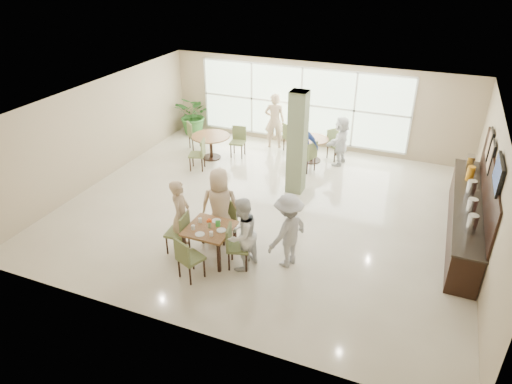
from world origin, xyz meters
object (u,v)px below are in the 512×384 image
at_px(potted_plant, 194,115).
at_px(adult_standing, 275,121).
at_px(teen_left, 181,215).
at_px(main_table, 210,231).
at_px(round_table_right, 312,144).
at_px(adult_a, 303,147).
at_px(teen_right, 242,234).
at_px(adult_b, 341,141).
at_px(round_table_left, 211,140).
at_px(buffet_counter, 466,215).
at_px(teen_standing, 288,231).
at_px(teen_far, 220,206).

relative_size(potted_plant, adult_standing, 0.77).
bearing_deg(potted_plant, teen_left, -63.43).
bearing_deg(main_table, round_table_right, 83.80).
distance_m(potted_plant, adult_a, 4.71).
xyz_separation_m(potted_plant, adult_standing, (3.05, -0.07, 0.22)).
xyz_separation_m(teen_right, adult_standing, (-1.62, 6.39, 0.11)).
bearing_deg(main_table, adult_b, 75.72).
distance_m(round_table_left, adult_b, 4.03).
xyz_separation_m(round_table_right, adult_standing, (-1.47, 0.62, 0.37)).
bearing_deg(teen_right, adult_standing, -152.05).
bearing_deg(round_table_left, adult_b, 15.69).
height_order(potted_plant, teen_right, teen_right).
relative_size(round_table_left, teen_right, 0.74).
distance_m(buffet_counter, potted_plant, 9.61).
height_order(main_table, teen_left, teen_left).
bearing_deg(round_table_left, teen_standing, -47.33).
height_order(buffet_counter, potted_plant, buffet_counter).
bearing_deg(teen_left, teen_standing, -97.91).
relative_size(buffet_counter, teen_left, 2.83).
xyz_separation_m(round_table_right, teen_right, (0.15, -5.77, 0.25)).
height_order(teen_far, adult_a, teen_far).
distance_m(round_table_right, teen_right, 5.78).
distance_m(adult_a, adult_b, 1.32).
xyz_separation_m(round_table_left, adult_a, (2.96, 0.15, 0.19)).
height_order(round_table_left, teen_far, teen_far).
bearing_deg(potted_plant, teen_far, -56.30).
xyz_separation_m(teen_left, teen_right, (1.51, -0.16, -0.02)).
bearing_deg(buffet_counter, adult_a, 156.52).
height_order(round_table_left, teen_right, teen_right).
xyz_separation_m(round_table_right, potted_plant, (-4.52, 0.69, 0.15)).
bearing_deg(round_table_left, adult_standing, 45.94).
relative_size(potted_plant, adult_b, 0.93).
xyz_separation_m(round_table_left, buffet_counter, (7.46, -1.80, -0.04)).
distance_m(round_table_right, adult_b, 0.89).
bearing_deg(adult_a, adult_standing, 130.00).
distance_m(main_table, teen_left, 0.77).
distance_m(main_table, adult_a, 4.92).
bearing_deg(teen_far, teen_right, 120.23).
bearing_deg(teen_standing, teen_far, -77.65).
distance_m(round_table_left, potted_plant, 2.25).
bearing_deg(teen_far, buffet_counter, -175.00).
bearing_deg(round_table_right, buffet_counter, -32.07).
bearing_deg(round_table_left, round_table_right, 17.94).
distance_m(main_table, round_table_left, 5.31).
xyz_separation_m(buffet_counter, adult_standing, (-5.91, 3.40, 0.37)).
xyz_separation_m(teen_right, adult_a, (-0.21, 4.94, -0.02)).
bearing_deg(teen_left, main_table, -112.66).
relative_size(round_table_right, teen_left, 0.61).
distance_m(round_table_right, adult_a, 0.86).
xyz_separation_m(round_table_right, teen_left, (-1.36, -5.62, 0.28)).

